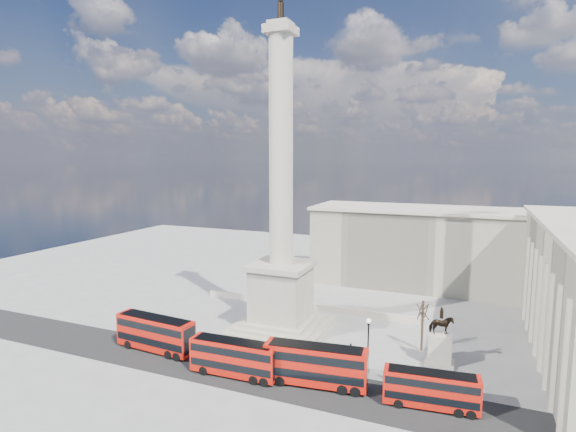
{
  "coord_description": "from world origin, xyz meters",
  "views": [
    {
      "loc": [
        27.12,
        -57.45,
        26.91
      ],
      "look_at": [
        2.19,
        2.47,
        18.57
      ],
      "focal_mm": 28.0,
      "sensor_mm": 36.0,
      "label": 1
    }
  ],
  "objects_px": {
    "victorian_lamp": "(368,341)",
    "red_bus_c": "(316,365)",
    "pedestrian_standing": "(461,394)",
    "red_bus_d": "(432,389)",
    "nelsons_column": "(281,250)",
    "red_bus_a": "(156,333)",
    "red_bus_b": "(235,358)",
    "pedestrian_walking": "(386,373)",
    "pedestrian_crossing": "(351,349)",
    "equestrian_statue": "(440,345)"
  },
  "relations": [
    {
      "from": "pedestrian_walking",
      "to": "pedestrian_standing",
      "type": "bearing_deg",
      "value": -26.45
    },
    {
      "from": "equestrian_statue",
      "to": "red_bus_d",
      "type": "bearing_deg",
      "value": -90.36
    },
    {
      "from": "nelsons_column",
      "to": "red_bus_d",
      "type": "relative_size",
      "value": 4.87
    },
    {
      "from": "red_bus_d",
      "to": "equestrian_statue",
      "type": "distance_m",
      "value": 11.41
    },
    {
      "from": "equestrian_statue",
      "to": "pedestrian_crossing",
      "type": "distance_m",
      "value": 11.82
    },
    {
      "from": "red_bus_c",
      "to": "equestrian_statue",
      "type": "bearing_deg",
      "value": 34.65
    },
    {
      "from": "red_bus_a",
      "to": "red_bus_d",
      "type": "bearing_deg",
      "value": 3.67
    },
    {
      "from": "pedestrian_standing",
      "to": "red_bus_c",
      "type": "bearing_deg",
      "value": -26.93
    },
    {
      "from": "red_bus_b",
      "to": "red_bus_a",
      "type": "bearing_deg",
      "value": 168.78
    },
    {
      "from": "red_bus_d",
      "to": "victorian_lamp",
      "type": "distance_m",
      "value": 10.05
    },
    {
      "from": "red_bus_d",
      "to": "victorian_lamp",
      "type": "height_order",
      "value": "victorian_lamp"
    },
    {
      "from": "pedestrian_crossing",
      "to": "red_bus_c",
      "type": "bearing_deg",
      "value": 157.37
    },
    {
      "from": "red_bus_b",
      "to": "victorian_lamp",
      "type": "xyz_separation_m",
      "value": [
        15.04,
        7.3,
        1.76
      ]
    },
    {
      "from": "pedestrian_standing",
      "to": "equestrian_statue",
      "type": "bearing_deg",
      "value": -109.28
    },
    {
      "from": "nelsons_column",
      "to": "red_bus_c",
      "type": "xyz_separation_m",
      "value": [
        10.82,
        -14.55,
        -10.31
      ]
    },
    {
      "from": "red_bus_c",
      "to": "pedestrian_walking",
      "type": "xyz_separation_m",
      "value": [
        7.46,
        4.67,
        -1.8
      ]
    },
    {
      "from": "nelsons_column",
      "to": "pedestrian_walking",
      "type": "bearing_deg",
      "value": -28.38
    },
    {
      "from": "nelsons_column",
      "to": "pedestrian_standing",
      "type": "bearing_deg",
      "value": -23.19
    },
    {
      "from": "red_bus_d",
      "to": "pedestrian_crossing",
      "type": "height_order",
      "value": "red_bus_d"
    },
    {
      "from": "nelsons_column",
      "to": "red_bus_b",
      "type": "relative_size",
      "value": 4.38
    },
    {
      "from": "red_bus_b",
      "to": "pedestrian_crossing",
      "type": "height_order",
      "value": "red_bus_b"
    },
    {
      "from": "red_bus_b",
      "to": "pedestrian_crossing",
      "type": "bearing_deg",
      "value": 42.29
    },
    {
      "from": "red_bus_a",
      "to": "nelsons_column",
      "type": "bearing_deg",
      "value": 50.94
    },
    {
      "from": "red_bus_b",
      "to": "pedestrian_standing",
      "type": "relative_size",
      "value": 6.75
    },
    {
      "from": "pedestrian_standing",
      "to": "pedestrian_crossing",
      "type": "xyz_separation_m",
      "value": [
        -14.4,
        6.86,
        -0.03
      ]
    },
    {
      "from": "red_bus_b",
      "to": "equestrian_statue",
      "type": "xyz_separation_m",
      "value": [
        23.3,
        13.22,
        0.27
      ]
    },
    {
      "from": "red_bus_a",
      "to": "red_bus_c",
      "type": "height_order",
      "value": "red_bus_c"
    },
    {
      "from": "pedestrian_crossing",
      "to": "red_bus_a",
      "type": "bearing_deg",
      "value": 96.66
    },
    {
      "from": "red_bus_b",
      "to": "red_bus_d",
      "type": "xyz_separation_m",
      "value": [
        23.22,
        1.82,
        -0.26
      ]
    },
    {
      "from": "victorian_lamp",
      "to": "pedestrian_standing",
      "type": "bearing_deg",
      "value": -13.4
    },
    {
      "from": "victorian_lamp",
      "to": "pedestrian_walking",
      "type": "distance_m",
      "value": 4.33
    },
    {
      "from": "red_bus_d",
      "to": "pedestrian_crossing",
      "type": "distance_m",
      "value": 15.08
    },
    {
      "from": "victorian_lamp",
      "to": "red_bus_c",
      "type": "bearing_deg",
      "value": -130.83
    },
    {
      "from": "red_bus_b",
      "to": "equestrian_statue",
      "type": "bearing_deg",
      "value": 27.45
    },
    {
      "from": "nelsons_column",
      "to": "red_bus_a",
      "type": "xyz_separation_m",
      "value": [
        -13.15,
        -13.93,
        -10.33
      ]
    },
    {
      "from": "nelsons_column",
      "to": "red_bus_d",
      "type": "height_order",
      "value": "nelsons_column"
    },
    {
      "from": "red_bus_c",
      "to": "pedestrian_standing",
      "type": "relative_size",
      "value": 7.4
    },
    {
      "from": "victorian_lamp",
      "to": "pedestrian_standing",
      "type": "xyz_separation_m",
      "value": [
        11.11,
        -2.65,
        -3.31
      ]
    },
    {
      "from": "red_bus_a",
      "to": "equestrian_statue",
      "type": "relative_size",
      "value": 1.58
    },
    {
      "from": "red_bus_b",
      "to": "red_bus_c",
      "type": "xyz_separation_m",
      "value": [
        10.12,
        1.6,
        0.2
      ]
    },
    {
      "from": "nelsons_column",
      "to": "pedestrian_crossing",
      "type": "bearing_deg",
      "value": -20.45
    },
    {
      "from": "equestrian_statue",
      "to": "pedestrian_walking",
      "type": "relative_size",
      "value": 4.87
    },
    {
      "from": "pedestrian_standing",
      "to": "nelsons_column",
      "type": "bearing_deg",
      "value": -60.88
    },
    {
      "from": "red_bus_a",
      "to": "victorian_lamp",
      "type": "height_order",
      "value": "victorian_lamp"
    },
    {
      "from": "nelsons_column",
      "to": "red_bus_b",
      "type": "xyz_separation_m",
      "value": [
        0.7,
        -16.15,
        -10.52
      ]
    },
    {
      "from": "victorian_lamp",
      "to": "pedestrian_walking",
      "type": "height_order",
      "value": "victorian_lamp"
    },
    {
      "from": "nelsons_column",
      "to": "victorian_lamp",
      "type": "bearing_deg",
      "value": -29.36
    },
    {
      "from": "pedestrian_walking",
      "to": "equestrian_statue",
      "type": "bearing_deg",
      "value": 34.82
    },
    {
      "from": "equestrian_statue",
      "to": "pedestrian_standing",
      "type": "distance_m",
      "value": 9.21
    },
    {
      "from": "red_bus_b",
      "to": "nelsons_column",
      "type": "bearing_deg",
      "value": 90.35
    }
  ]
}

